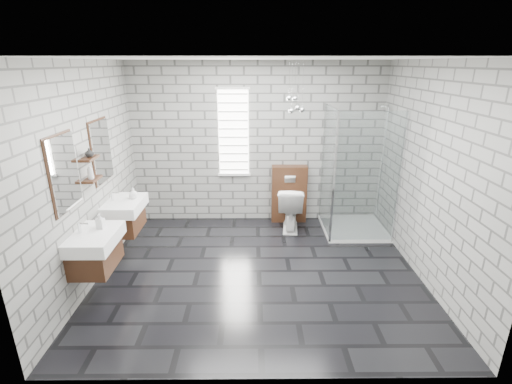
{
  "coord_description": "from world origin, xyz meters",
  "views": [
    {
      "loc": [
        -0.07,
        -4.36,
        2.66
      ],
      "look_at": [
        -0.04,
        0.35,
        1.01
      ],
      "focal_mm": 26.0,
      "sensor_mm": 36.0,
      "label": 1
    }
  ],
  "objects_px": {
    "shower_enclosure": "(351,204)",
    "cistern_panel": "(289,194)",
    "vanity_left": "(92,240)",
    "toilet": "(290,207)",
    "vanity_right": "(122,207)"
  },
  "relations": [
    {
      "from": "shower_enclosure",
      "to": "cistern_panel",
      "type": "bearing_deg",
      "value": 151.53
    },
    {
      "from": "vanity_left",
      "to": "cistern_panel",
      "type": "relative_size",
      "value": 1.57
    },
    {
      "from": "toilet",
      "to": "cistern_panel",
      "type": "bearing_deg",
      "value": -84.19
    },
    {
      "from": "shower_enclosure",
      "to": "toilet",
      "type": "xyz_separation_m",
      "value": [
        -0.95,
        0.21,
        -0.13
      ]
    },
    {
      "from": "cistern_panel",
      "to": "shower_enclosure",
      "type": "bearing_deg",
      "value": -28.47
    },
    {
      "from": "vanity_left",
      "to": "vanity_right",
      "type": "relative_size",
      "value": 1.0
    },
    {
      "from": "vanity_left",
      "to": "cistern_panel",
      "type": "height_order",
      "value": "vanity_left"
    },
    {
      "from": "cistern_panel",
      "to": "toilet",
      "type": "relative_size",
      "value": 1.35
    },
    {
      "from": "vanity_right",
      "to": "toilet",
      "type": "distance_m",
      "value": 2.65
    },
    {
      "from": "vanity_right",
      "to": "toilet",
      "type": "xyz_separation_m",
      "value": [
        2.45,
        0.93,
        -0.39
      ]
    },
    {
      "from": "shower_enclosure",
      "to": "vanity_left",
      "type": "bearing_deg",
      "value": -152.83
    },
    {
      "from": "vanity_right",
      "to": "cistern_panel",
      "type": "bearing_deg",
      "value": 26.82
    },
    {
      "from": "vanity_right",
      "to": "cistern_panel",
      "type": "relative_size",
      "value": 1.57
    },
    {
      "from": "shower_enclosure",
      "to": "toilet",
      "type": "distance_m",
      "value": 0.98
    },
    {
      "from": "vanity_left",
      "to": "vanity_right",
      "type": "height_order",
      "value": "same"
    }
  ]
}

